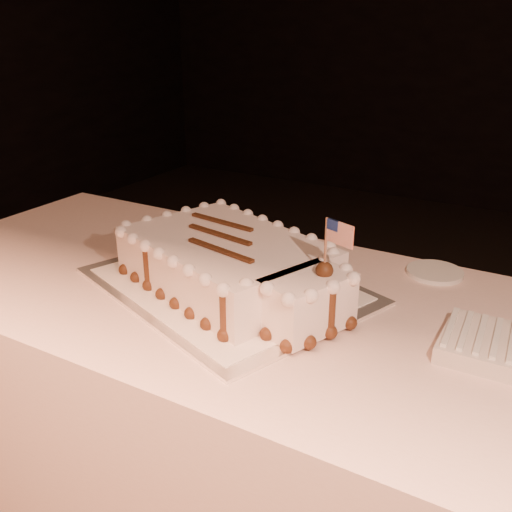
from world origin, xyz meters
The scene contains 6 objects.
banquet_table centered at (0.00, 0.60, 0.38)m, with size 2.40×0.80×0.75m, color beige.
cake_board centered at (-0.33, 0.61, 0.75)m, with size 0.62×0.46×0.01m, color white.
doily centered at (-0.33, 0.61, 0.76)m, with size 0.55×0.42×0.00m, color white.
sheet_cake centered at (-0.30, 0.59, 0.82)m, with size 0.61×0.46×0.23m.
napkin_stack centered at (0.29, 0.61, 0.77)m, with size 0.24×0.18×0.04m.
side_plate centered at (0.07, 0.92, 0.76)m, with size 0.14×0.14×0.01m, color white.
Camera 1 is at (0.33, -0.40, 1.33)m, focal length 40.00 mm.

